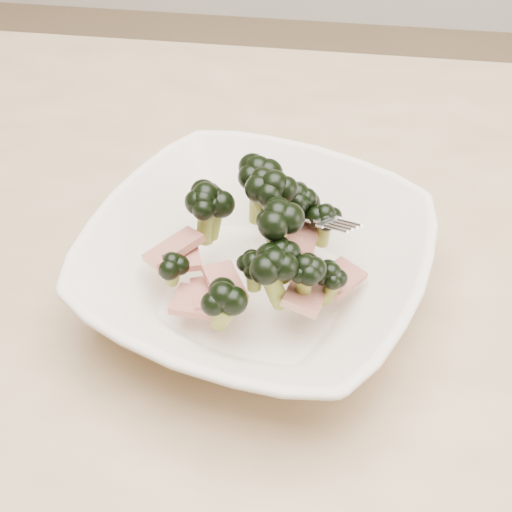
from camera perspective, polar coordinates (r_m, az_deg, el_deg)
name	(u,v)px	position (r m, az deg, el deg)	size (l,w,h in m)	color
dining_table	(299,316)	(0.78, 3.49, -4.85)	(1.20, 0.80, 0.75)	tan
broccoli_dish	(256,261)	(0.64, 0.04, -0.43)	(0.37, 0.37, 0.13)	#F3E2CE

